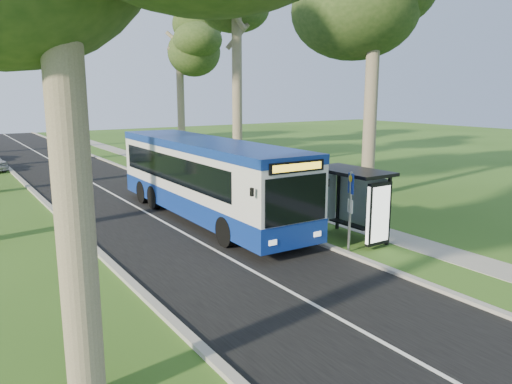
% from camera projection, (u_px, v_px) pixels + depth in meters
% --- Properties ---
extents(ground, '(120.00, 120.00, 0.00)m').
position_uv_depth(ground, '(337.00, 251.00, 17.25)').
color(ground, '#30541A').
rests_on(ground, ground).
extents(road, '(7.00, 100.00, 0.02)m').
position_uv_depth(road, '(138.00, 208.00, 23.59)').
color(road, black).
rests_on(road, ground).
extents(kerb_east, '(0.25, 100.00, 0.12)m').
position_uv_depth(kerb_east, '(204.00, 199.00, 25.45)').
color(kerb_east, '#9E9B93').
rests_on(kerb_east, ground).
extents(kerb_west, '(0.25, 100.00, 0.12)m').
position_uv_depth(kerb_west, '(61.00, 217.00, 21.71)').
color(kerb_west, '#9E9B93').
rests_on(kerb_west, ground).
extents(centre_line, '(0.12, 100.00, 0.00)m').
position_uv_depth(centre_line, '(138.00, 208.00, 23.59)').
color(centre_line, white).
rests_on(centre_line, road).
extents(footpath, '(1.50, 100.00, 0.02)m').
position_uv_depth(footpath, '(253.00, 193.00, 27.07)').
color(footpath, gray).
rests_on(footpath, ground).
extents(bus, '(2.80, 12.89, 3.41)m').
position_uv_depth(bus, '(206.00, 179.00, 21.29)').
color(bus, silver).
rests_on(bus, ground).
extents(bus_stop_sign, '(0.17, 0.38, 2.79)m').
position_uv_depth(bus_stop_sign, '(350.00, 203.00, 16.85)').
color(bus_stop_sign, gray).
rests_on(bus_stop_sign, ground).
extents(bus_shelter, '(1.73, 3.11, 2.64)m').
position_uv_depth(bus_shelter, '(362.00, 192.00, 18.06)').
color(bus_shelter, black).
rests_on(bus_shelter, ground).
extents(litter_bin, '(0.60, 0.60, 1.04)m').
position_uv_depth(litter_bin, '(297.00, 216.00, 20.04)').
color(litter_bin, black).
rests_on(litter_bin, ground).
extents(tree_east_d, '(5.20, 5.20, 15.05)m').
position_uv_depth(tree_east_d, '(178.00, 25.00, 43.96)').
color(tree_east_d, '#7A6B56').
rests_on(tree_east_d, ground).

